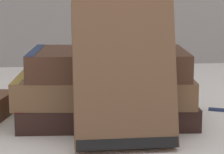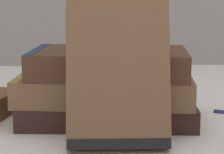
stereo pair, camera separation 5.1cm
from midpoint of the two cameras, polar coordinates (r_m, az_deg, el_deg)
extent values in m
plane|color=white|center=(0.65, -3.75, -5.48)|extent=(3.00, 3.00, 0.00)
cube|color=#331E19|center=(0.66, -2.85, -3.92)|extent=(0.24, 0.16, 0.03)
cube|color=maroon|center=(0.67, -12.50, -3.96)|extent=(0.02, 0.14, 0.03)
cube|color=brown|center=(0.65, -3.23, -1.23)|extent=(0.25, 0.16, 0.04)
cube|color=olive|center=(0.66, -12.93, -1.24)|extent=(0.03, 0.14, 0.04)
cube|color=#4C2D1E|center=(0.63, -2.74, 1.72)|extent=(0.22, 0.15, 0.03)
cube|color=navy|center=(0.64, -11.52, 1.66)|extent=(0.02, 0.12, 0.04)
cube|color=brown|center=(0.54, -1.22, 0.36)|extent=(0.12, 0.07, 0.17)
cube|color=black|center=(0.53, -0.97, -8.09)|extent=(0.12, 0.03, 0.02)
cylinder|color=silver|center=(0.63, -0.85, 3.53)|extent=(0.04, 0.04, 0.01)
torus|color=#B2B2B7|center=(0.63, -0.85, 3.53)|extent=(0.05, 0.05, 0.01)
sphere|color=#B2B2B7|center=(0.65, -1.07, 3.79)|extent=(0.01, 0.01, 0.01)
camera|label=1|loc=(0.03, -92.32, -0.44)|focal=75.00mm
camera|label=2|loc=(0.03, 87.68, 0.44)|focal=75.00mm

